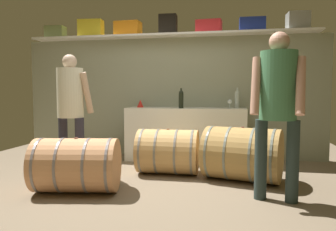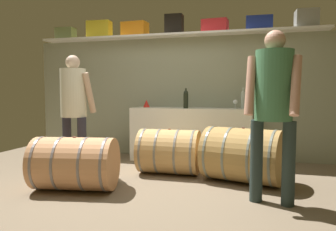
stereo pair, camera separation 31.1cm
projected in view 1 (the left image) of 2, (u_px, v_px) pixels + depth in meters
ground_plane at (147, 180)px, 4.08m from camera, size 6.33×7.38×0.02m
back_wall_panel at (170, 98)px, 5.54m from camera, size 5.13×0.10×2.01m
high_shelf_board at (168, 36)px, 5.32m from camera, size 4.72×0.40×0.03m
toolcase_olive at (56, 32)px, 5.69m from camera, size 0.34×0.21×0.21m
toolcase_yellow at (91, 29)px, 5.56m from camera, size 0.42×0.24×0.29m
toolcase_orange at (128, 29)px, 5.44m from camera, size 0.44×0.28×0.24m
toolcase_black at (168, 25)px, 5.31m from camera, size 0.29×0.22×0.32m
toolcase_red at (209, 27)px, 5.19m from camera, size 0.42×0.28×0.20m
toolcase_navy at (252, 25)px, 5.06m from camera, size 0.40×0.20×0.22m
toolcase_grey at (298, 21)px, 4.93m from camera, size 0.33×0.28×0.27m
work_cabinet at (186, 134)px, 5.21m from camera, size 1.90×0.53×0.85m
wine_bottle_dark at (181, 99)px, 5.04m from camera, size 0.08×0.08×0.31m
wine_bottle_clear at (237, 99)px, 5.12m from camera, size 0.08×0.08×0.32m
wine_glass at (230, 102)px, 5.02m from camera, size 0.07×0.07×0.14m
red_funnel at (140, 104)px, 5.37m from camera, size 0.11×0.11×0.13m
wine_barrel_near at (242, 154)px, 4.01m from camera, size 1.05×0.88×0.67m
wine_barrel_far at (168, 151)px, 4.36m from camera, size 0.81×0.61×0.61m
wine_barrel_flank at (76, 165)px, 3.56m from camera, size 0.99×0.73×0.61m
winemaker_pouring at (71, 102)px, 4.20m from camera, size 0.50×0.42×1.59m
visitor_tasting at (278, 98)px, 3.21m from camera, size 0.53×0.46×1.69m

